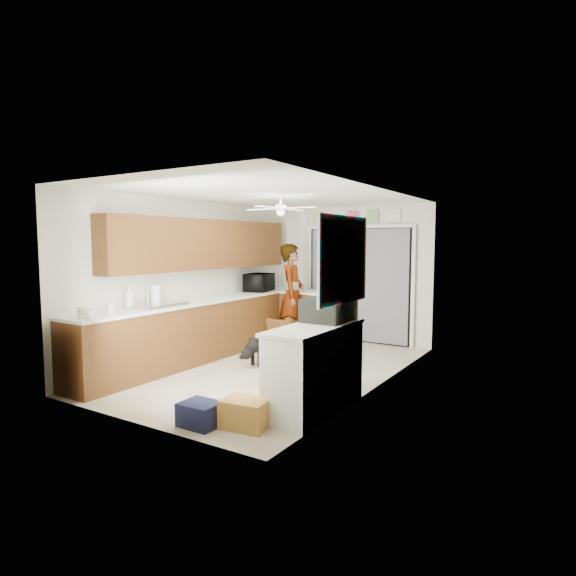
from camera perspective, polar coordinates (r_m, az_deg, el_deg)
The scene contains 41 objects.
floor at distance 7.10m, azimuth -1.73°, elevation -9.54°, with size 5.00×5.00×0.00m, color #BAAB96.
ceiling at distance 6.89m, azimuth -1.80°, elevation 10.97°, with size 5.00×5.00×0.00m, color white.
wall_back at distance 9.06m, azimuth 7.06°, elevation 1.70°, with size 3.20×3.20×0.00m, color silver.
wall_front at distance 5.01m, azimuth -17.86°, elevation -1.54°, with size 3.20×3.20×0.00m, color silver.
wall_left at distance 7.88m, azimuth -11.48°, elevation 1.08°, with size 5.00×5.00×0.00m, color silver.
wall_right at distance 6.14m, azimuth 10.74°, elevation -0.13°, with size 5.00×5.00×0.00m, color silver.
left_base_cabinets at distance 7.78m, azimuth -9.76°, elevation -4.89°, with size 0.60×4.80×0.90m, color brown.
left_countertop at distance 7.71m, azimuth -9.76°, elevation -1.46°, with size 0.62×4.80×0.04m, color white.
upper_cabinets at distance 7.90m, azimuth -9.71°, elevation 5.11°, with size 0.32×4.00×0.80m, color brown.
sink_basin at distance 6.99m, azimuth -15.23°, elevation -1.98°, with size 0.50×0.76×0.06m, color silver.
faucet at distance 7.12m, azimuth -16.29°, elevation -1.11°, with size 0.03×0.03×0.22m, color silver.
peninsula_base at distance 8.94m, azimuth 2.72°, elevation -3.48°, with size 1.00×0.60×0.90m, color brown.
peninsula_top at distance 8.87m, azimuth 2.74°, elevation -0.48°, with size 1.04×0.64×0.04m, color white.
back_opening_recess at distance 8.95m, azimuth 8.41°, elevation 0.35°, with size 2.00×0.06×2.10m, color black.
curtain_panel at distance 8.91m, azimuth 8.31°, elevation 0.33°, with size 1.90×0.03×2.05m, color gray.
door_trim_left at distance 9.38m, azimuth 2.62°, elevation 0.64°, with size 0.06×0.04×2.10m, color white.
door_trim_right at distance 8.57m, azimuth 14.59°, elevation 0.01°, with size 0.06×0.04×2.10m, color white.
door_trim_head at distance 8.89m, azimuth 8.43°, elevation 7.22°, with size 2.10×0.04×0.06m, color white.
header_frame_0 at distance 9.30m, azimuth 3.67°, elevation 8.30°, with size 0.22×0.02×0.22m, color gold.
header_frame_2 at distance 8.99m, azimuth 7.64°, elevation 8.36°, with size 0.22×0.02×0.22m, color #D6506D.
header_frame_3 at distance 8.83m, azimuth 10.03°, elevation 8.38°, with size 0.22×0.02×0.22m, color #7BB165.
header_frame_4 at distance 8.69m, azimuth 12.50°, elevation 8.38°, with size 0.22×0.02×0.22m, color silver.
route66_sign at distance 9.47m, azimuth 1.78°, elevation 8.26°, with size 0.22×0.02×0.26m, color silver.
right_counter_base at distance 5.32m, azimuth 3.25°, elevation -9.68°, with size 0.50×1.40×0.90m, color white.
right_counter_top at distance 5.22m, azimuth 3.18°, elevation -4.68°, with size 0.54×1.44×0.04m, color white.
abstract_painting at distance 5.21m, azimuth 6.60°, elevation 3.36°, with size 0.03×1.15×0.95m, color #E7557A.
ceiling_fan at distance 7.04m, azimuth -0.87°, elevation 9.39°, with size 1.14×1.14×0.24m, color white.
microwave at distance 8.80m, azimuth -3.44°, elevation 0.66°, with size 0.59×0.40×0.33m, color black.
soap_bottle at distance 6.87m, azimuth -18.32°, elevation -0.90°, with size 0.13×0.13×0.34m, color silver.
cup at distance 6.16m, azimuth -22.63°, elevation -2.84°, with size 0.13×0.13×0.11m, color white.
jar_a at distance 6.14m, azimuth -23.27°, elevation -2.72°, with size 0.10×0.10×0.14m, color silver.
jar_b at distance 6.42m, azimuth -20.36°, elevation -2.32°, with size 0.09×0.09×0.13m, color silver.
paper_towel_roll at distance 7.14m, azimuth -15.43°, elevation -0.77°, with size 0.14×0.14×0.30m, color white.
suitcase at distance 5.53m, azimuth 4.86°, elevation -2.54°, with size 0.46×0.61×0.26m, color black.
suitcase_rim at distance 5.54m, azimuth 4.85°, elevation -3.66°, with size 0.44×0.58×0.02m, color yellow.
suitcase_lid at distance 5.76m, azimuth 6.20°, elevation 0.28°, with size 0.42×0.03×0.50m, color black.
cardboard_box at distance 4.95m, azimuth -5.03°, elevation -14.58°, with size 0.46×0.34×0.28m, color gold.
navy_crate at distance 5.06m, azimuth -10.33°, elevation -14.48°, with size 0.39×0.33×0.24m, color #141733.
cabinet_door_panel at distance 7.58m, azimuth -1.09°, elevation -6.09°, with size 0.43×0.03×0.64m, color brown.
man at distance 8.56m, azimuth 0.50°, elevation -0.80°, with size 0.66×0.43×1.81m, color white.
dog at distance 7.30m, azimuth -2.94°, elevation -7.22°, with size 0.26×0.60×0.47m, color black.
Camera 1 is at (3.81, -5.70, 1.84)m, focal length 30.00 mm.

